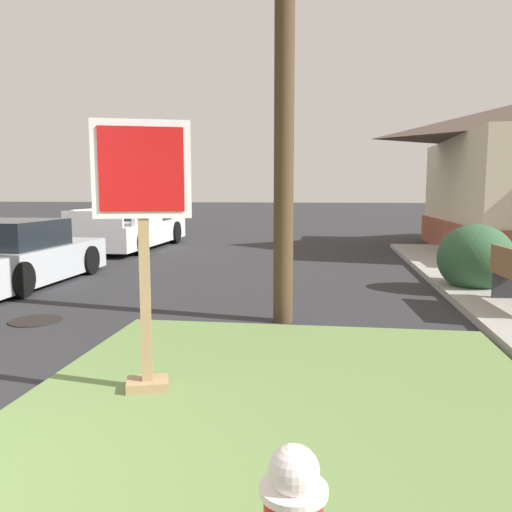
% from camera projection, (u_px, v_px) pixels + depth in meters
% --- Properties ---
extents(grass_corner_patch, '(4.43, 5.81, 0.08)m').
position_uv_depth(grass_corner_patch, '(280.00, 430.00, 3.82)').
color(grass_corner_patch, '#668447').
rests_on(grass_corner_patch, ground).
extents(stop_sign, '(0.77, 0.38, 2.30)m').
position_uv_depth(stop_sign, '(144.00, 257.00, 4.37)').
color(stop_sign, '#A3845B').
rests_on(stop_sign, grass_corner_patch).
extents(manhole_cover, '(0.70, 0.70, 0.02)m').
position_uv_depth(manhole_cover, '(35.00, 321.00, 7.18)').
color(manhole_cover, black).
rests_on(manhole_cover, ground).
extents(parked_sedan_silver, '(1.95, 4.13, 1.25)m').
position_uv_depth(parked_sedan_silver, '(15.00, 256.00, 10.01)').
color(parked_sedan_silver, '#ADB2B7').
rests_on(parked_sedan_silver, ground).
extents(pickup_truck_white, '(2.01, 5.59, 1.48)m').
position_uv_depth(pickup_truck_white, '(133.00, 229.00, 16.39)').
color(pickup_truck_white, silver).
rests_on(pickup_truck_white, ground).
extents(shrub_by_curb, '(1.32, 1.32, 1.22)m').
position_uv_depth(shrub_by_curb, '(475.00, 258.00, 9.21)').
color(shrub_by_curb, '#305737').
rests_on(shrub_by_curb, ground).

